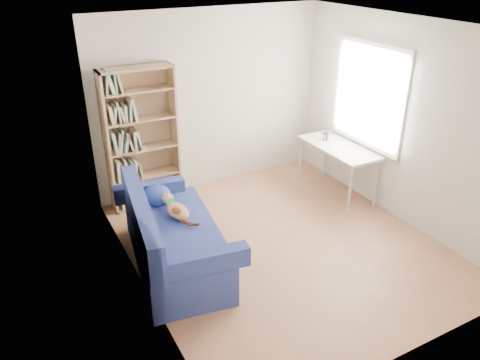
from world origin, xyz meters
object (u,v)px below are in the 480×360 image
at_px(sofa, 171,238).
at_px(pen_cup, 326,136).
at_px(bookshelf, 142,144).
at_px(desk, 339,151).

relative_size(sofa, pen_cup, 11.74).
xyz_separation_m(bookshelf, desk, (2.56, -1.05, -0.22)).
bearing_deg(sofa, bookshelf, 90.70).
height_order(bookshelf, pen_cup, bookshelf).
relative_size(sofa, desk, 1.58).
distance_m(sofa, pen_cup, 2.91).
relative_size(sofa, bookshelf, 1.02).
xyz_separation_m(sofa, pen_cup, (2.76, 0.81, 0.47)).
relative_size(bookshelf, pen_cup, 11.49).
distance_m(sofa, desk, 2.84).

